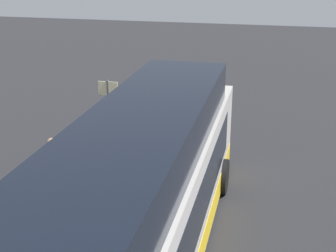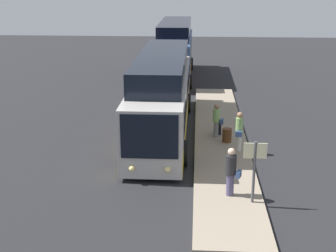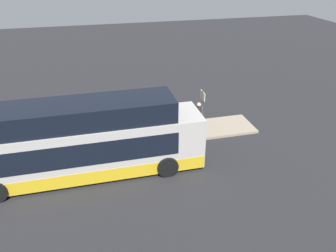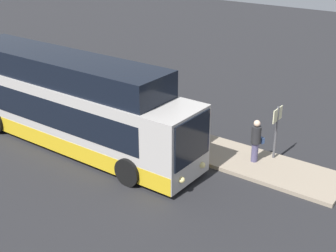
{
  "view_description": "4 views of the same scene",
  "coord_description": "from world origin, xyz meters",
  "px_view_note": "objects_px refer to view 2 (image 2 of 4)",
  "views": [
    {
      "loc": [
        -9.63,
        -2.65,
        7.01
      ],
      "look_at": [
        3.81,
        0.52,
        1.88
      ],
      "focal_mm": 50.0,
      "sensor_mm": 36.0,
      "label": 1
    },
    {
      "loc": [
        21.65,
        1.64,
        7.66
      ],
      "look_at": [
        3.81,
        0.52,
        1.88
      ],
      "focal_mm": 50.0,
      "sensor_mm": 36.0,
      "label": 2
    },
    {
      "loc": [
        0.01,
        -14.54,
        10.13
      ],
      "look_at": [
        3.81,
        0.52,
        1.88
      ],
      "focal_mm": 35.0,
      "sensor_mm": 36.0,
      "label": 3
    },
    {
      "loc": [
        13.47,
        -12.65,
        9.02
      ],
      "look_at": [
        3.81,
        0.52,
        1.88
      ],
      "focal_mm": 50.0,
      "sensor_mm": 36.0,
      "label": 4
    }
  ],
  "objects_px": {
    "passenger_with_bags": "(239,130)",
    "suitcase": "(219,127)",
    "bus_second": "(175,53)",
    "bus_lead": "(162,98)",
    "passenger_boarding": "(217,119)",
    "passenger_waiting": "(231,170)",
    "trash_bin": "(227,135)",
    "sign_post": "(255,163)"
  },
  "relations": [
    {
      "from": "passenger_with_bags",
      "to": "suitcase",
      "type": "relative_size",
      "value": 2.02
    },
    {
      "from": "bus_second",
      "to": "suitcase",
      "type": "distance_m",
      "value": 14.33
    },
    {
      "from": "bus_lead",
      "to": "passenger_boarding",
      "type": "relative_size",
      "value": 7.61
    },
    {
      "from": "bus_lead",
      "to": "passenger_with_bags",
      "type": "bearing_deg",
      "value": 51.59
    },
    {
      "from": "bus_lead",
      "to": "bus_second",
      "type": "distance_m",
      "value": 13.39
    },
    {
      "from": "suitcase",
      "to": "passenger_waiting",
      "type": "bearing_deg",
      "value": 1.24
    },
    {
      "from": "bus_lead",
      "to": "bus_second",
      "type": "xyz_separation_m",
      "value": [
        -13.38,
        0.0,
        0.15
      ]
    },
    {
      "from": "passenger_boarding",
      "to": "bus_second",
      "type": "bearing_deg",
      "value": -157.76
    },
    {
      "from": "bus_second",
      "to": "passenger_with_bags",
      "type": "height_order",
      "value": "bus_second"
    },
    {
      "from": "passenger_with_bags",
      "to": "suitcase",
      "type": "bearing_deg",
      "value": -62.64
    },
    {
      "from": "bus_second",
      "to": "trash_bin",
      "type": "height_order",
      "value": "bus_second"
    },
    {
      "from": "passenger_waiting",
      "to": "trash_bin",
      "type": "distance_m",
      "value": 5.67
    },
    {
      "from": "bus_second",
      "to": "passenger_boarding",
      "type": "height_order",
      "value": "bus_second"
    },
    {
      "from": "sign_post",
      "to": "bus_lead",
      "type": "bearing_deg",
      "value": -154.76
    },
    {
      "from": "sign_post",
      "to": "trash_bin",
      "type": "bearing_deg",
      "value": -175.02
    },
    {
      "from": "bus_second",
      "to": "trash_bin",
      "type": "bearing_deg",
      "value": 11.88
    },
    {
      "from": "passenger_boarding",
      "to": "sign_post",
      "type": "relative_size",
      "value": 0.74
    },
    {
      "from": "bus_lead",
      "to": "passenger_waiting",
      "type": "bearing_deg",
      "value": 21.99
    },
    {
      "from": "passenger_boarding",
      "to": "suitcase",
      "type": "relative_size",
      "value": 1.86
    },
    {
      "from": "bus_second",
      "to": "trash_bin",
      "type": "distance_m",
      "value": 15.55
    },
    {
      "from": "bus_second",
      "to": "passenger_waiting",
      "type": "xyz_separation_m",
      "value": [
        20.78,
        2.99,
        -0.79
      ]
    },
    {
      "from": "passenger_with_bags",
      "to": "suitcase",
      "type": "distance_m",
      "value": 2.52
    },
    {
      "from": "bus_lead",
      "to": "suitcase",
      "type": "xyz_separation_m",
      "value": [
        0.59,
        2.84,
        -1.28
      ]
    },
    {
      "from": "passenger_with_bags",
      "to": "bus_second",
      "type": "bearing_deg",
      "value": -69.22
    },
    {
      "from": "passenger_waiting",
      "to": "passenger_with_bags",
      "type": "relative_size",
      "value": 1.0
    },
    {
      "from": "bus_lead",
      "to": "suitcase",
      "type": "height_order",
      "value": "bus_lead"
    },
    {
      "from": "sign_post",
      "to": "trash_bin",
      "type": "height_order",
      "value": "sign_post"
    },
    {
      "from": "suitcase",
      "to": "trash_bin",
      "type": "height_order",
      "value": "suitcase"
    },
    {
      "from": "bus_second",
      "to": "passenger_with_bags",
      "type": "distance_m",
      "value": 16.69
    },
    {
      "from": "suitcase",
      "to": "trash_bin",
      "type": "relative_size",
      "value": 1.36
    },
    {
      "from": "bus_lead",
      "to": "passenger_boarding",
      "type": "xyz_separation_m",
      "value": [
        1.06,
        2.71,
        -0.71
      ]
    },
    {
      "from": "passenger_with_bags",
      "to": "passenger_boarding",
      "type": "bearing_deg",
      "value": -54.89
    },
    {
      "from": "bus_second",
      "to": "sign_post",
      "type": "distance_m",
      "value": 21.61
    },
    {
      "from": "bus_lead",
      "to": "sign_post",
      "type": "height_order",
      "value": "bus_lead"
    },
    {
      "from": "passenger_with_bags",
      "to": "suitcase",
      "type": "xyz_separation_m",
      "value": [
        -2.3,
        -0.8,
        -0.66
      ]
    },
    {
      "from": "bus_second",
      "to": "passenger_with_bags",
      "type": "relative_size",
      "value": 6.1
    },
    {
      "from": "passenger_boarding",
      "to": "passenger_waiting",
      "type": "relative_size",
      "value": 0.92
    },
    {
      "from": "bus_lead",
      "to": "bus_second",
      "type": "bearing_deg",
      "value": 180.0
    },
    {
      "from": "passenger_boarding",
      "to": "passenger_waiting",
      "type": "distance_m",
      "value": 6.34
    },
    {
      "from": "passenger_waiting",
      "to": "suitcase",
      "type": "relative_size",
      "value": 2.01
    },
    {
      "from": "suitcase",
      "to": "trash_bin",
      "type": "xyz_separation_m",
      "value": [
        1.18,
        0.35,
        0.0
      ]
    },
    {
      "from": "bus_second",
      "to": "sign_post",
      "type": "relative_size",
      "value": 4.91
    }
  ]
}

